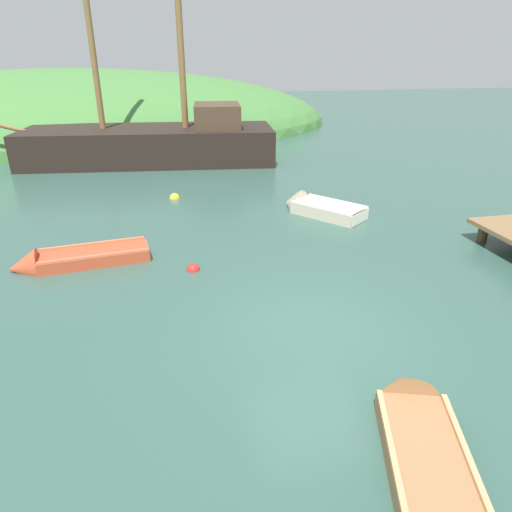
# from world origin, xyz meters

# --- Properties ---
(ground_plane) EXTENTS (120.00, 120.00, 0.00)m
(ground_plane) POSITION_xyz_m (0.00, 0.00, 0.00)
(ground_plane) COLOR #33564C
(shore_hill) EXTENTS (39.10, 25.61, 8.12)m
(shore_hill) POSITION_xyz_m (-8.73, 30.38, 0.00)
(shore_hill) COLOR #477F3D
(shore_hill) RESTS_ON ground
(sailing_ship) EXTENTS (14.94, 5.52, 12.60)m
(sailing_ship) POSITION_xyz_m (-2.76, 16.39, 0.64)
(sailing_ship) COLOR black
(sailing_ship) RESTS_ON ground
(rowboat_outer_right) EXTENTS (2.01, 3.49, 0.98)m
(rowboat_outer_right) POSITION_xyz_m (0.46, -3.20, 0.09)
(rowboat_outer_right) COLOR #9E7047
(rowboat_outer_right) RESTS_ON ground
(rowboat_center) EXTENTS (3.53, 1.36, 0.93)m
(rowboat_center) POSITION_xyz_m (-5.07, 4.24, 0.10)
(rowboat_center) COLOR #C64C2D
(rowboat_center) RESTS_ON ground
(rowboat_near_dock) EXTENTS (2.69, 3.04, 1.08)m
(rowboat_near_dock) POSITION_xyz_m (2.50, 6.84, 0.14)
(rowboat_near_dock) COLOR beige
(rowboat_near_dock) RESTS_ON ground
(buoy_red) EXTENTS (0.34, 0.34, 0.34)m
(buoy_red) POSITION_xyz_m (-2.07, 3.25, 0.00)
(buoy_red) COLOR red
(buoy_red) RESTS_ON ground
(buoy_yellow) EXTENTS (0.39, 0.39, 0.39)m
(buoy_yellow) POSITION_xyz_m (-2.16, 9.70, 0.00)
(buoy_yellow) COLOR yellow
(buoy_yellow) RESTS_ON ground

